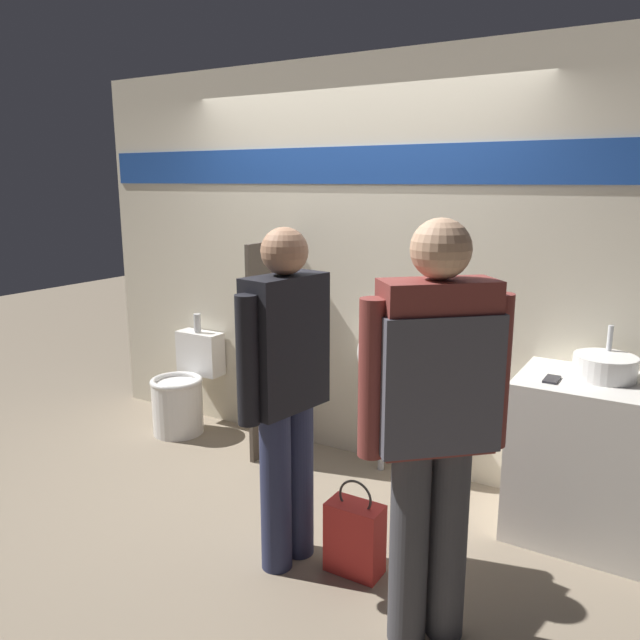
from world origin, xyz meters
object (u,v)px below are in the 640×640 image
at_px(toilet, 183,392).
at_px(shopping_bag, 355,537).
at_px(person_with_lanyard, 286,385).
at_px(person_in_vest, 434,408).
at_px(sink_basin, 605,367).
at_px(cell_phone, 552,379).
at_px(urinal_near_counter, 384,355).

distance_m(toilet, shopping_bag, 2.21).
relative_size(toilet, person_with_lanyard, 0.52).
distance_m(person_in_vest, shopping_bag, 1.00).
bearing_deg(person_in_vest, sink_basin, 26.44).
bearing_deg(cell_phone, sink_basin, 38.33).
height_order(cell_phone, shopping_bag, cell_phone).
height_order(urinal_near_counter, person_in_vest, person_in_vest).
bearing_deg(urinal_near_counter, sink_basin, -4.71).
xyz_separation_m(cell_phone, person_with_lanyard, (-1.06, -0.90, 0.04)).
height_order(cell_phone, urinal_near_counter, urinal_near_counter).
bearing_deg(person_with_lanyard, sink_basin, -40.04).
height_order(sink_basin, toilet, sink_basin).
height_order(sink_basin, shopping_bag, sink_basin).
relative_size(sink_basin, person_with_lanyard, 0.19).
relative_size(cell_phone, person_with_lanyard, 0.08).
xyz_separation_m(urinal_near_counter, person_with_lanyard, (0.03, -1.19, 0.14)).
bearing_deg(toilet, urinal_near_counter, 6.23).
relative_size(sink_basin, person_in_vest, 0.18).
distance_m(sink_basin, person_with_lanyard, 1.68).
bearing_deg(shopping_bag, person_in_vest, -26.69).
xyz_separation_m(person_in_vest, person_with_lanyard, (-0.81, 0.15, -0.09)).
xyz_separation_m(toilet, person_in_vest, (2.47, -1.16, 0.73)).
bearing_deg(person_in_vest, urinal_near_counter, 79.90).
height_order(cell_phone, person_in_vest, person_in_vest).
xyz_separation_m(sink_basin, cell_phone, (-0.23, -0.18, -0.06)).
xyz_separation_m(sink_basin, toilet, (-2.95, -0.07, -0.65)).
relative_size(person_in_vest, shopping_bag, 3.60).
bearing_deg(shopping_bag, toilet, 155.12).
xyz_separation_m(sink_basin, urinal_near_counter, (-1.32, 0.11, -0.15)).
relative_size(sink_basin, shopping_bag, 0.65).
bearing_deg(urinal_near_counter, shopping_bag, -71.19).
bearing_deg(sink_basin, urinal_near_counter, 175.29).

